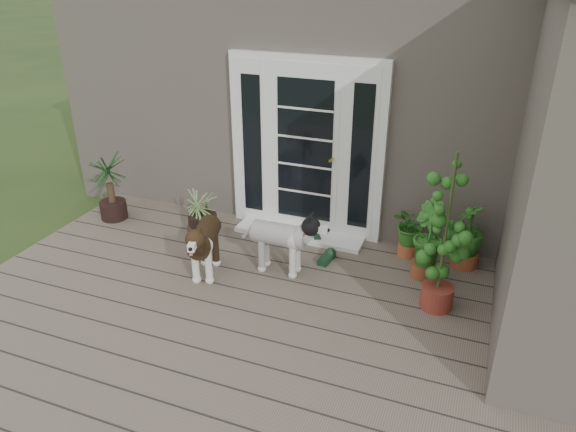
% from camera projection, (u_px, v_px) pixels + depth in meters
% --- Properties ---
extents(deck, '(6.20, 4.60, 0.12)m').
position_uv_depth(deck, '(245.00, 340.00, 4.97)').
color(deck, '#6B5B4C').
rests_on(deck, ground).
extents(house_main, '(7.40, 4.00, 3.10)m').
position_uv_depth(house_main, '(366.00, 84.00, 7.89)').
color(house_main, '#665E54').
rests_on(house_main, ground).
extents(door_unit, '(1.90, 0.14, 2.15)m').
position_uv_depth(door_unit, '(306.00, 148.00, 6.39)').
color(door_unit, white).
rests_on(door_unit, deck).
extents(door_step, '(1.60, 0.40, 0.05)m').
position_uv_depth(door_step, '(299.00, 234.00, 6.68)').
color(door_step, white).
rests_on(door_step, deck).
extents(brindle_dog, '(0.54, 0.85, 0.66)m').
position_uv_depth(brindle_dog, '(205.00, 247.00, 5.75)').
color(brindle_dog, '#312211').
rests_on(brindle_dog, deck).
extents(white_dog, '(0.79, 0.34, 0.66)m').
position_uv_depth(white_dog, '(280.00, 245.00, 5.80)').
color(white_dog, beige).
rests_on(white_dog, deck).
extents(spider_plant, '(0.75, 0.75, 0.64)m').
position_uv_depth(spider_plant, '(202.00, 209.00, 6.64)').
color(spider_plant, '#7C9159').
rests_on(spider_plant, deck).
extents(yucca, '(0.81, 0.81, 0.94)m').
position_uv_depth(yucca, '(110.00, 185.00, 6.93)').
color(yucca, black).
rests_on(yucca, deck).
extents(herb_a, '(0.59, 0.59, 0.55)m').
position_uv_depth(herb_a, '(410.00, 234.00, 6.14)').
color(herb_a, '#26631C').
rests_on(herb_a, deck).
extents(herb_b, '(0.57, 0.57, 0.63)m').
position_uv_depth(herb_b, '(425.00, 250.00, 5.72)').
color(herb_b, '#1C631E').
rests_on(herb_b, deck).
extents(herb_c, '(0.44, 0.44, 0.62)m').
position_uv_depth(herb_c, '(467.00, 241.00, 5.92)').
color(herb_c, '#204C15').
rests_on(herb_c, deck).
extents(sapling, '(0.57, 0.57, 1.67)m').
position_uv_depth(sapling, '(446.00, 232.00, 4.98)').
color(sapling, '#1F5217').
rests_on(sapling, deck).
extents(clog_left, '(0.23, 0.28, 0.08)m').
position_uv_depth(clog_left, '(316.00, 236.00, 6.59)').
color(clog_left, '#173A22').
rests_on(clog_left, deck).
extents(clog_right, '(0.19, 0.34, 0.10)m').
position_uv_depth(clog_right, '(327.00, 257.00, 6.11)').
color(clog_right, black).
rests_on(clog_right, deck).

